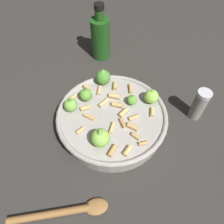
{
  "coord_description": "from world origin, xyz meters",
  "views": [
    {
      "loc": [
        -0.08,
        0.33,
        0.5
      ],
      "look_at": [
        0.0,
        0.0,
        0.06
      ],
      "focal_mm": 33.39,
      "sensor_mm": 36.0,
      "label": 1
    }
  ],
  "objects_px": {
    "wooden_spoon": "(65,212)",
    "olive_oil_bottle": "(101,37)",
    "cooking_pan": "(112,117)",
    "pepper_shaker": "(199,105)"
  },
  "relations": [
    {
      "from": "wooden_spoon",
      "to": "olive_oil_bottle",
      "type": "bearing_deg",
      "value": -83.18
    },
    {
      "from": "olive_oil_bottle",
      "to": "cooking_pan",
      "type": "bearing_deg",
      "value": 110.35
    },
    {
      "from": "pepper_shaker",
      "to": "wooden_spoon",
      "type": "distance_m",
      "value": 0.44
    },
    {
      "from": "pepper_shaker",
      "to": "olive_oil_bottle",
      "type": "bearing_deg",
      "value": -31.65
    },
    {
      "from": "cooking_pan",
      "to": "wooden_spoon",
      "type": "xyz_separation_m",
      "value": [
        0.04,
        0.25,
        -0.03
      ]
    },
    {
      "from": "cooking_pan",
      "to": "wooden_spoon",
      "type": "distance_m",
      "value": 0.26
    },
    {
      "from": "cooking_pan",
      "to": "olive_oil_bottle",
      "type": "xyz_separation_m",
      "value": [
        0.11,
        -0.29,
        0.04
      ]
    },
    {
      "from": "cooking_pan",
      "to": "pepper_shaker",
      "type": "relative_size",
      "value": 3.0
    },
    {
      "from": "pepper_shaker",
      "to": "olive_oil_bottle",
      "type": "distance_m",
      "value": 0.4
    },
    {
      "from": "olive_oil_bottle",
      "to": "wooden_spoon",
      "type": "height_order",
      "value": "olive_oil_bottle"
    }
  ]
}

